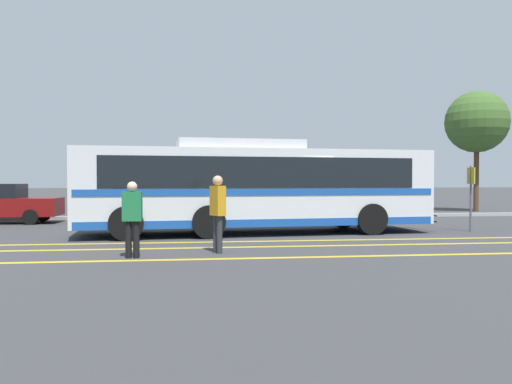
% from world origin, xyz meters
% --- Properties ---
extents(ground_plane, '(220.00, 220.00, 0.00)m').
position_xyz_m(ground_plane, '(0.00, 0.00, 0.00)').
color(ground_plane, '#38383A').
extents(lane_strip_0, '(31.32, 0.20, 0.01)m').
position_xyz_m(lane_strip_0, '(-1.05, -2.25, 0.00)').
color(lane_strip_0, gold).
rests_on(lane_strip_0, ground_plane).
extents(lane_strip_1, '(31.32, 0.20, 0.01)m').
position_xyz_m(lane_strip_1, '(-1.05, -3.44, 0.00)').
color(lane_strip_1, gold).
rests_on(lane_strip_1, ground_plane).
extents(lane_strip_2, '(31.32, 0.20, 0.01)m').
position_xyz_m(lane_strip_2, '(-1.05, -5.32, 0.00)').
color(lane_strip_2, gold).
rests_on(lane_strip_2, ground_plane).
extents(curb_strip, '(39.32, 0.36, 0.15)m').
position_xyz_m(curb_strip, '(-1.05, 6.63, 0.07)').
color(curb_strip, '#99999E').
rests_on(curb_strip, ground_plane).
extents(transit_bus, '(11.79, 3.55, 3.02)m').
position_xyz_m(transit_bus, '(-1.07, -0.05, 1.56)').
color(transit_bus, silver).
rests_on(transit_bus, ground_plane).
extents(parked_car_1, '(4.47, 1.90, 1.48)m').
position_xyz_m(parked_car_1, '(-5.01, 4.64, 0.74)').
color(parked_car_1, olive).
rests_on(parked_car_1, ground_plane).
extents(pedestrian_0, '(0.38, 0.47, 1.85)m').
position_xyz_m(pedestrian_0, '(-2.51, -4.41, 1.06)').
color(pedestrian_0, '#2D2D33').
rests_on(pedestrian_0, ground_plane).
extents(pedestrian_1, '(0.43, 0.24, 1.70)m').
position_xyz_m(pedestrian_1, '(-4.44, -4.95, 0.97)').
color(pedestrian_1, black).
rests_on(pedestrian_1, ground_plane).
extents(bus_stop_sign, '(0.07, 0.40, 2.23)m').
position_xyz_m(bus_stop_sign, '(6.24, -0.42, 1.41)').
color(bus_stop_sign, '#59595E').
rests_on(bus_stop_sign, ground_plane).
extents(tree_0, '(3.44, 3.44, 6.76)m').
position_xyz_m(tree_0, '(12.66, 9.97, 5.01)').
color(tree_0, '#513823').
rests_on(tree_0, ground_plane).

